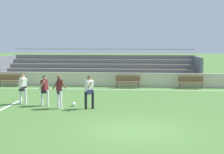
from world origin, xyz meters
name	(u,v)px	position (x,y,z in m)	size (l,w,h in m)	color
ground_plane	(135,131)	(0.00, 0.00, 0.00)	(160.00, 160.00, 0.00)	#477033
field_line_sideline	(137,90)	(0.00, 10.74, 0.00)	(44.00, 0.12, 0.01)	white
field_line_penalty_mark	(7,107)	(-6.72, 4.09, 0.00)	(0.12, 4.40, 0.01)	white
sideline_wall	(138,80)	(0.00, 12.18, 0.53)	(48.00, 0.16, 1.05)	beige
bleacher_stand	(101,68)	(-3.14, 15.31, 1.15)	(16.30, 4.14, 2.72)	#897051
bench_near_wall_gap	(128,80)	(-0.70, 11.62, 0.55)	(1.80, 0.40, 0.90)	brown
bench_centre_sideline	(191,81)	(3.83, 11.62, 0.55)	(1.80, 0.40, 0.90)	brown
bench_far_left	(10,79)	(-9.58, 11.62, 0.55)	(1.80, 0.40, 0.90)	brown
player_white_trailing_run	(89,89)	(-2.36, 3.89, 1.00)	(0.50, 0.75, 1.68)	black
player_dark_wide_right	(59,89)	(-3.88, 3.84, 1.02)	(0.66, 0.47, 1.71)	white
player_white_overlapping	(23,86)	(-6.14, 4.86, 0.98)	(0.45, 0.62, 1.65)	white
player_dark_deep_cover	(45,88)	(-4.83, 4.50, 0.95)	(0.48, 0.54, 1.61)	white
soccer_ball	(74,104)	(-3.29, 4.54, 0.11)	(0.22, 0.22, 0.22)	white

